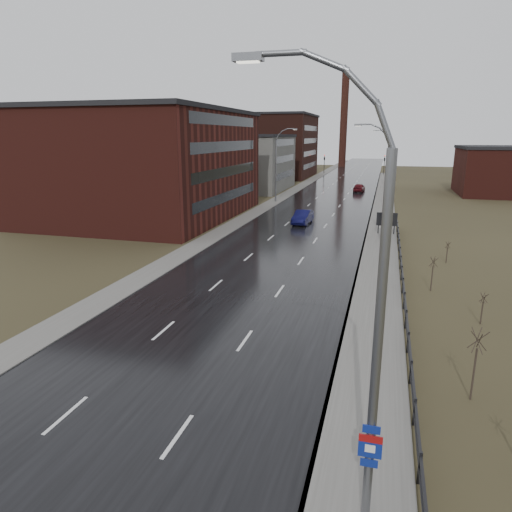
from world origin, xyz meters
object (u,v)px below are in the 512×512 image
Objects in this scene: streetlight_main at (366,316)px; billboard at (387,220)px; car_near at (303,217)px; car_far at (359,188)px.

streetlight_main is 4.96× the size of billboard.
car_near is (-9.62, 3.92, -0.85)m from billboard.
billboard is 10.42m from car_near.
billboard is at bearing 89.07° from streetlight_main.
car_near is at bearing 101.91° from streetlight_main.
streetlight_main is 77.59m from car_far.
streetlight_main is at bearing -74.90° from car_near.
billboard is 0.50× the size of car_near.
car_near is at bearing 157.80° from billboard.
streetlight_main is at bearing 97.17° from car_far.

